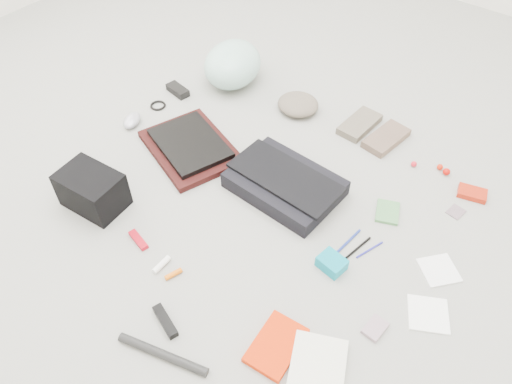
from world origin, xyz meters
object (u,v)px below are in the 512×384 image
Objects in this scene: messenger_bag at (285,184)px; bike_helmet at (233,64)px; accordion_wallet at (332,263)px; camera_bag at (92,190)px; laptop at (190,143)px; book_red at (276,345)px.

bike_helmet is at bearing 147.20° from messenger_bag.
messenger_bag is 4.52× the size of accordion_wallet.
messenger_bag is 1.78× the size of camera_bag.
bike_helmet reaches higher than camera_bag.
bike_helmet reaches higher than laptop.
accordion_wallet is at bearing -51.45° from bike_helmet.
accordion_wallet is at bearing 13.89° from camera_bag.
accordion_wallet is (0.33, -0.19, -0.01)m from messenger_bag.
bike_helmet is (-0.17, 0.48, 0.06)m from laptop.
messenger_bag reaches higher than accordion_wallet.
camera_bag reaches higher than laptop.
book_red is at bearing -11.62° from laptop.
book_red is at bearing -63.03° from bike_helmet.
camera_bag is 0.90m from accordion_wallet.
messenger_bag is at bearing 26.75° from laptop.
camera_bag is at bearing -134.40° from messenger_bag.
bike_helmet is at bearing 129.24° from laptop.
messenger_bag is 0.71m from camera_bag.
bike_helmet is 1.70× the size of book_red.
camera_bag is at bearing -152.34° from accordion_wallet.
messenger_bag is 0.38m from accordion_wallet.
camera_bag is at bearing -80.69° from laptop.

